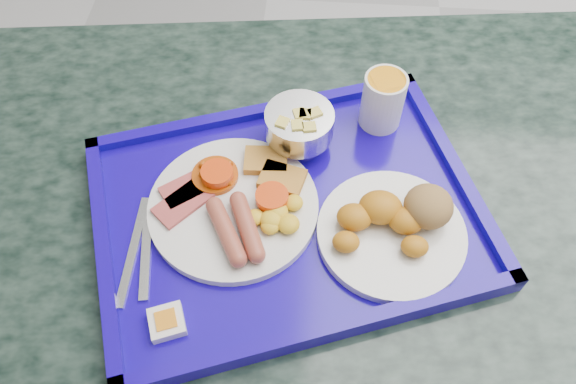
# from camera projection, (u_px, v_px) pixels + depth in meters

# --- Properties ---
(table) EXTENTS (1.27, 0.92, 0.74)m
(table) POSITION_uv_depth(u_px,v_px,m) (279.00, 274.00, 0.91)
(table) COLOR gray
(table) RESTS_ON floor
(tray) EXTENTS (0.59, 0.51, 0.03)m
(tray) POSITION_uv_depth(u_px,v_px,m) (288.00, 212.00, 0.74)
(tray) COLOR #14039B
(tray) RESTS_ON table
(main_plate) EXTENTS (0.22, 0.22, 0.03)m
(main_plate) POSITION_uv_depth(u_px,v_px,m) (239.00, 204.00, 0.73)
(main_plate) COLOR silver
(main_plate) RESTS_ON tray
(bread_plate) EXTENTS (0.19, 0.19, 0.06)m
(bread_plate) POSITION_uv_depth(u_px,v_px,m) (396.00, 224.00, 0.70)
(bread_plate) COLOR silver
(bread_plate) RESTS_ON tray
(fruit_bowl) EXTENTS (0.09, 0.09, 0.07)m
(fruit_bowl) POSITION_uv_depth(u_px,v_px,m) (299.00, 125.00, 0.76)
(fruit_bowl) COLOR silver
(fruit_bowl) RESTS_ON tray
(juice_cup) EXTENTS (0.06, 0.06, 0.08)m
(juice_cup) POSITION_uv_depth(u_px,v_px,m) (383.00, 99.00, 0.79)
(juice_cup) COLOR silver
(juice_cup) RESTS_ON tray
(spoon) EXTENTS (0.05, 0.19, 0.01)m
(spoon) POSITION_uv_depth(u_px,v_px,m) (166.00, 202.00, 0.74)
(spoon) COLOR silver
(spoon) RESTS_ON tray
(knife) EXTENTS (0.01, 0.16, 0.00)m
(knife) POSITION_uv_depth(u_px,v_px,m) (133.00, 250.00, 0.70)
(knife) COLOR silver
(knife) RESTS_ON tray
(jam_packet) EXTENTS (0.05, 0.05, 0.02)m
(jam_packet) POSITION_uv_depth(u_px,v_px,m) (167.00, 322.00, 0.64)
(jam_packet) COLOR white
(jam_packet) RESTS_ON tray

